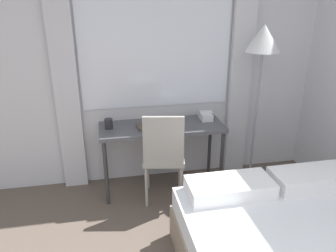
{
  "coord_description": "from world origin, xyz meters",
  "views": [
    {
      "loc": [
        -0.32,
        -0.44,
        1.95
      ],
      "look_at": [
        0.21,
        2.21,
        0.88
      ],
      "focal_mm": 35.0,
      "sensor_mm": 36.0,
      "label": 1
    }
  ],
  "objects": [
    {
      "name": "wall_back_with_window",
      "position": [
        0.03,
        2.93,
        1.35
      ],
      "size": [
        4.97,
        0.13,
        2.7
      ],
      "color": "silver",
      "rests_on": "ground_plane"
    },
    {
      "name": "desk",
      "position": [
        0.22,
        2.61,
        0.66
      ],
      "size": [
        1.26,
        0.47,
        0.73
      ],
      "color": "#4C4C51",
      "rests_on": "ground_plane"
    },
    {
      "name": "desk_chair",
      "position": [
        0.19,
        2.37,
        0.54
      ],
      "size": [
        0.47,
        0.47,
        0.95
      ],
      "rotation": [
        0.0,
        0.0,
        -0.19
      ],
      "color": "gray",
      "rests_on": "ground_plane"
    },
    {
      "name": "standing_lamp",
      "position": [
        1.22,
        2.55,
        1.45
      ],
      "size": [
        0.34,
        0.34,
        1.71
      ],
      "color": "#4C4C51",
      "rests_on": "ground_plane"
    },
    {
      "name": "telephone",
      "position": [
        0.71,
        2.69,
        0.77
      ],
      "size": [
        0.14,
        0.18,
        0.1
      ],
      "color": "silver",
      "rests_on": "desk"
    },
    {
      "name": "book",
      "position": [
        0.11,
        2.6,
        0.74
      ],
      "size": [
        0.29,
        0.19,
        0.02
      ],
      "rotation": [
        0.0,
        0.0,
        0.06
      ],
      "color": "#4C4238",
      "rests_on": "desk"
    },
    {
      "name": "mug",
      "position": [
        -0.31,
        2.64,
        0.78
      ],
      "size": [
        0.08,
        0.08,
        0.1
      ],
      "color": "#262628",
      "rests_on": "desk"
    }
  ]
}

